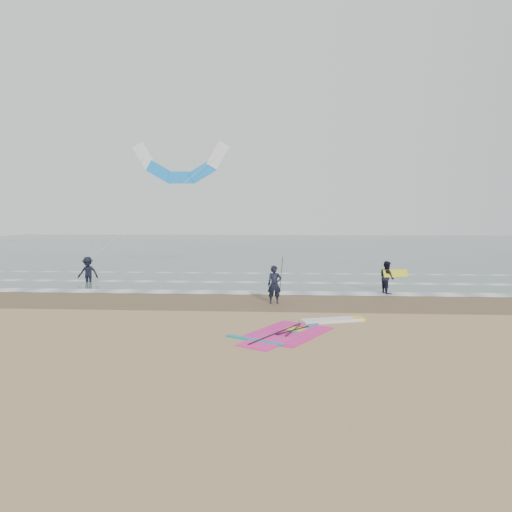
# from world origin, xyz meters

# --- Properties ---
(ground) EXTENTS (120.00, 120.00, 0.00)m
(ground) POSITION_xyz_m (0.00, 0.00, 0.00)
(ground) COLOR tan
(ground) RESTS_ON ground
(sea_water) EXTENTS (120.00, 80.00, 0.02)m
(sea_water) POSITION_xyz_m (0.00, 48.00, 0.01)
(sea_water) COLOR #47605E
(sea_water) RESTS_ON ground
(wet_sand_band) EXTENTS (120.00, 5.00, 0.01)m
(wet_sand_band) POSITION_xyz_m (0.00, 6.00, 0.00)
(wet_sand_band) COLOR brown
(wet_sand_band) RESTS_ON ground
(foam_waterline) EXTENTS (120.00, 9.15, 0.02)m
(foam_waterline) POSITION_xyz_m (0.00, 10.44, 0.03)
(foam_waterline) COLOR white
(foam_waterline) RESTS_ON ground
(windsurf_rig) EXTENTS (5.01, 4.74, 0.12)m
(windsurf_rig) POSITION_xyz_m (0.74, 0.52, 0.03)
(windsurf_rig) COLOR white
(windsurf_rig) RESTS_ON ground
(person_standing) EXTENTS (0.68, 0.49, 1.74)m
(person_standing) POSITION_xyz_m (-0.32, 5.38, 0.87)
(person_standing) COLOR black
(person_standing) RESTS_ON ground
(person_walking) EXTENTS (0.85, 0.97, 1.69)m
(person_walking) POSITION_xyz_m (5.37, 8.45, 0.85)
(person_walking) COLOR black
(person_walking) RESTS_ON ground
(person_wading) EXTENTS (1.26, 0.75, 1.91)m
(person_wading) POSITION_xyz_m (-11.67, 11.41, 0.96)
(person_wading) COLOR black
(person_wading) RESTS_ON ground
(held_pole) EXTENTS (0.17, 0.86, 1.82)m
(held_pole) POSITION_xyz_m (-0.02, 5.38, 1.28)
(held_pole) COLOR black
(held_pole) RESTS_ON ground
(carried_kiteboard) EXTENTS (1.30, 0.51, 0.39)m
(carried_kiteboard) POSITION_xyz_m (5.77, 8.35, 1.07)
(carried_kiteboard) COLOR yellow
(carried_kiteboard) RESTS_ON ground
(surf_kite) EXTENTS (8.03, 4.97, 7.83)m
(surf_kite) POSITION_xyz_m (-7.03, 16.26, 7.40)
(surf_kite) COLOR white
(surf_kite) RESTS_ON ground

